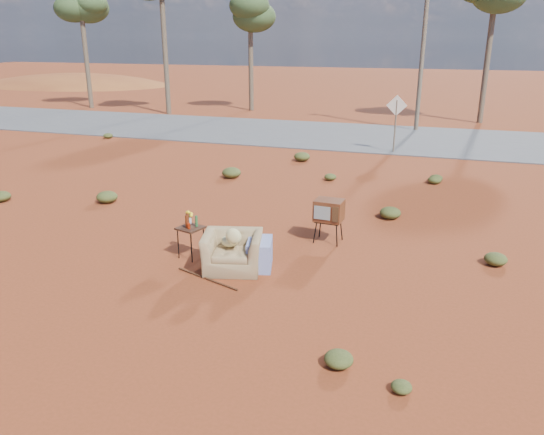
% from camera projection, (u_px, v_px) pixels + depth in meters
% --- Properties ---
extents(ground, '(140.00, 140.00, 0.00)m').
position_uv_depth(ground, '(249.00, 272.00, 10.12)').
color(ground, maroon).
rests_on(ground, ground).
extents(highway, '(140.00, 7.00, 0.04)m').
position_uv_depth(highway, '(366.00, 137.00, 23.61)').
color(highway, '#565659').
rests_on(highway, ground).
extents(dirt_mound, '(26.00, 18.00, 2.00)m').
position_uv_depth(dirt_mound, '(75.00, 84.00, 49.49)').
color(dirt_mound, '#9F5A26').
rests_on(dirt_mound, ground).
extents(armchair, '(1.41, 1.12, 0.96)m').
position_uv_depth(armchair, '(238.00, 247.00, 10.11)').
color(armchair, '#90754E').
rests_on(armchair, ground).
extents(tv_unit, '(0.63, 0.52, 0.95)m').
position_uv_depth(tv_unit, '(329.00, 211.00, 11.37)').
color(tv_unit, black).
rests_on(tv_unit, ground).
extents(side_table, '(0.57, 0.57, 0.92)m').
position_uv_depth(side_table, '(190.00, 225.00, 10.60)').
color(side_table, '#3D2216').
rests_on(side_table, ground).
extents(rusty_bar, '(1.42, 0.55, 0.04)m').
position_uv_depth(rusty_bar, '(207.00, 279.00, 9.78)').
color(rusty_bar, '#472313').
rests_on(rusty_bar, ground).
extents(road_sign, '(0.78, 0.06, 2.19)m').
position_uv_depth(road_sign, '(396.00, 113.00, 20.00)').
color(road_sign, brown).
rests_on(road_sign, ground).
extents(eucalyptus_far_left, '(3.20, 3.20, 7.10)m').
position_uv_depth(eucalyptus_far_left, '(81.00, 7.00, 31.46)').
color(eucalyptus_far_left, brown).
rests_on(eucalyptus_far_left, ground).
extents(eucalyptus_near_left, '(3.20, 3.20, 6.60)m').
position_uv_depth(eucalyptus_near_left, '(250.00, 15.00, 30.49)').
color(eucalyptus_near_left, brown).
rests_on(eucalyptus_near_left, ground).
extents(utility_pole_center, '(1.40, 0.20, 8.00)m').
position_uv_depth(utility_pole_center, '(424.00, 39.00, 23.94)').
color(utility_pole_center, brown).
rests_on(utility_pole_center, ground).
extents(scrub_patch, '(17.49, 8.07, 0.33)m').
position_uv_depth(scrub_patch, '(277.00, 198.00, 14.29)').
color(scrub_patch, '#4A5023').
rests_on(scrub_patch, ground).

